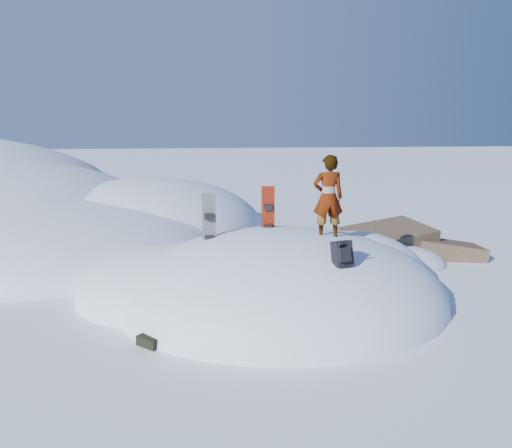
{
  "coord_description": "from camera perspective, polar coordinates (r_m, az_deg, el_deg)",
  "views": [
    {
      "loc": [
        -1.68,
        -9.97,
        3.76
      ],
      "look_at": [
        -0.53,
        0.3,
        1.61
      ],
      "focal_mm": 35.0,
      "sensor_mm": 36.0,
      "label": 1
    }
  ],
  "objects": [
    {
      "name": "backpack",
      "position": [
        9.07,
        9.85,
        -3.36
      ],
      "size": [
        0.41,
        0.45,
        0.54
      ],
      "rotation": [
        0.0,
        0.0,
        0.3
      ],
      "color": "black",
      "rests_on": "snow_mound"
    },
    {
      "name": "snowboard_red",
      "position": [
        10.92,
        1.4,
        0.5
      ],
      "size": [
        0.31,
        0.23,
        1.53
      ],
      "rotation": [
        0.0,
        0.0,
        -0.17
      ],
      "color": "red",
      "rests_on": "snow_mound"
    },
    {
      "name": "person",
      "position": [
        10.26,
        8.24,
        3.05
      ],
      "size": [
        0.64,
        0.43,
        1.73
      ],
      "primitive_type": "imported",
      "rotation": [
        0.0,
        0.0,
        3.12
      ],
      "color": "slate",
      "rests_on": "snow_mound"
    },
    {
      "name": "rock_outcrop",
      "position": [
        14.55,
        15.66,
        -3.62
      ],
      "size": [
        4.68,
        4.41,
        1.68
      ],
      "color": "brown",
      "rests_on": "ground"
    },
    {
      "name": "ground",
      "position": [
        10.79,
        3.0,
        -8.67
      ],
      "size": [
        120.0,
        120.0,
        0.0
      ],
      "primitive_type": "plane",
      "color": "white",
      "rests_on": "ground"
    },
    {
      "name": "snowboard_dark",
      "position": [
        10.5,
        -5.38,
        -0.64
      ],
      "size": [
        0.3,
        0.22,
        1.56
      ],
      "rotation": [
        0.0,
        0.0,
        -0.03
      ],
      "color": "black",
      "rests_on": "snow_mound"
    },
    {
      "name": "gear_pile",
      "position": [
        9.01,
        -10.86,
        -12.42
      ],
      "size": [
        0.83,
        0.74,
        0.22
      ],
      "rotation": [
        0.0,
        0.0,
        0.85
      ],
      "color": "black",
      "rests_on": "ground"
    },
    {
      "name": "snow_mound",
      "position": [
        10.99,
        1.9,
        -8.28
      ],
      "size": [
        8.0,
        6.0,
        3.0
      ],
      "color": "white",
      "rests_on": "ground"
    }
  ]
}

